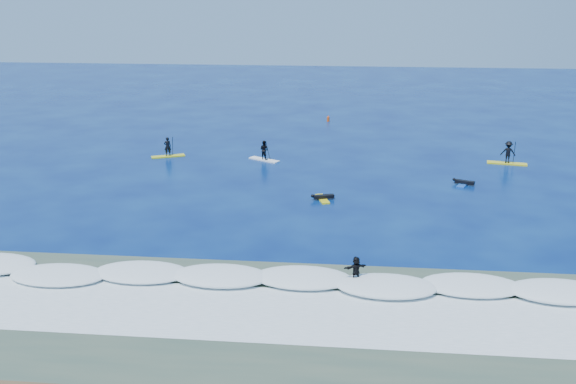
# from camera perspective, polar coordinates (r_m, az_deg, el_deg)

# --- Properties ---
(ground) EXTENTS (160.00, 160.00, 0.00)m
(ground) POSITION_cam_1_polar(r_m,az_deg,el_deg) (40.45, 0.96, -1.99)
(ground) COLOR #04134F
(ground) RESTS_ON ground
(shallow_water) EXTENTS (90.00, 13.00, 0.01)m
(shallow_water) POSITION_cam_1_polar(r_m,az_deg,el_deg) (27.75, -1.51, -11.75)
(shallow_water) COLOR #36493C
(shallow_water) RESTS_ON ground
(breaking_wave) EXTENTS (40.00, 6.00, 0.30)m
(breaking_wave) POSITION_cam_1_polar(r_m,az_deg,el_deg) (31.27, -0.58, -8.17)
(breaking_wave) COLOR white
(breaking_wave) RESTS_ON ground
(whitewater) EXTENTS (34.00, 5.00, 0.02)m
(whitewater) POSITION_cam_1_polar(r_m,az_deg,el_deg) (28.62, -1.25, -10.78)
(whitewater) COLOR silver
(whitewater) RESTS_ON ground
(sup_paddler_left) EXTENTS (2.82, 1.78, 1.95)m
(sup_paddler_left) POSITION_cam_1_polar(r_m,az_deg,el_deg) (55.00, -10.64, 3.71)
(sup_paddler_left) COLOR yellow
(sup_paddler_left) RESTS_ON ground
(sup_paddler_center) EXTENTS (2.72, 1.98, 1.93)m
(sup_paddler_center) POSITION_cam_1_polar(r_m,az_deg,el_deg) (52.94, -2.13, 3.59)
(sup_paddler_center) COLOR white
(sup_paddler_center) RESTS_ON ground
(sup_paddler_right) EXTENTS (3.20, 1.36, 2.18)m
(sup_paddler_right) POSITION_cam_1_polar(r_m,az_deg,el_deg) (54.73, 18.97, 3.24)
(sup_paddler_right) COLOR yellow
(sup_paddler_right) RESTS_ON ground
(prone_paddler_near) EXTENTS (1.58, 2.08, 0.42)m
(prone_paddler_near) POSITION_cam_1_polar(r_m,az_deg,el_deg) (43.23, 3.09, -0.50)
(prone_paddler_near) COLOR yellow
(prone_paddler_near) RESTS_ON ground
(prone_paddler_far) EXTENTS (1.56, 2.07, 0.42)m
(prone_paddler_far) POSITION_cam_1_polar(r_m,az_deg,el_deg) (48.14, 15.33, 0.79)
(prone_paddler_far) COLOR #174EB3
(prone_paddler_far) RESTS_ON ground
(wave_surfer) EXTENTS (1.89, 1.20, 1.33)m
(wave_surfer) POSITION_cam_1_polar(r_m,az_deg,el_deg) (30.97, 6.06, -6.97)
(wave_surfer) COLOR silver
(wave_surfer) RESTS_ON breaking_wave
(marker_buoy) EXTENTS (0.30, 0.30, 0.72)m
(marker_buoy) POSITION_cam_1_polar(r_m,az_deg,el_deg) (68.76, 3.59, 6.53)
(marker_buoy) COLOR #D34612
(marker_buoy) RESTS_ON ground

